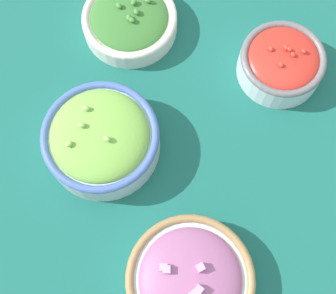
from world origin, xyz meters
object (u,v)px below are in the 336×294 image
at_px(bowl_cherry_tomatoes, 282,62).
at_px(bowl_red_onion, 190,280).
at_px(bowl_lettuce, 101,139).
at_px(bowl_broccoli, 130,20).

bearing_deg(bowl_cherry_tomatoes, bowl_red_onion, 171.45).
height_order(bowl_lettuce, bowl_broccoli, bowl_lettuce).
height_order(bowl_lettuce, bowl_red_onion, bowl_lettuce).
relative_size(bowl_red_onion, bowl_cherry_tomatoes, 1.32).
bearing_deg(bowl_broccoli, bowl_lettuce, -173.70).
height_order(bowl_red_onion, bowl_broccoli, bowl_red_onion).
xyz_separation_m(bowl_red_onion, bowl_cherry_tomatoes, (0.36, -0.05, 0.01)).
height_order(bowl_lettuce, bowl_cherry_tomatoes, bowl_lettuce).
xyz_separation_m(bowl_red_onion, bowl_broccoli, (0.38, 0.21, -0.00)).
xyz_separation_m(bowl_lettuce, bowl_red_onion, (-0.16, -0.18, -0.01)).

